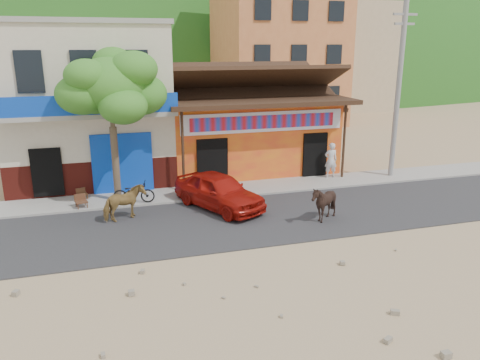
{
  "coord_description": "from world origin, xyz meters",
  "views": [
    {
      "loc": [
        -4.93,
        -12.85,
        6.2
      ],
      "look_at": [
        -0.27,
        3.0,
        1.4
      ],
      "focal_mm": 35.0,
      "sensor_mm": 36.0,
      "label": 1
    }
  ],
  "objects_px": {
    "scooter": "(134,192)",
    "cafe_chair_right": "(81,196)",
    "cow_tan": "(124,203)",
    "cow_dark": "(324,203)",
    "pedestrian": "(331,160)",
    "utility_pole": "(398,91)",
    "cafe_chair_left": "(82,189)",
    "red_car": "(219,191)",
    "tree": "(113,127)"
  },
  "relations": [
    {
      "from": "pedestrian",
      "to": "cafe_chair_right",
      "type": "distance_m",
      "value": 11.3
    },
    {
      "from": "cow_dark",
      "to": "pedestrian",
      "type": "height_order",
      "value": "pedestrian"
    },
    {
      "from": "tree",
      "to": "cafe_chair_right",
      "type": "xyz_separation_m",
      "value": [
        -1.4,
        -0.5,
        -2.54
      ]
    },
    {
      "from": "cafe_chair_left",
      "to": "cafe_chair_right",
      "type": "relative_size",
      "value": 0.87
    },
    {
      "from": "red_car",
      "to": "tree",
      "type": "bearing_deg",
      "value": 127.14
    },
    {
      "from": "cow_tan",
      "to": "cow_dark",
      "type": "bearing_deg",
      "value": -131.98
    },
    {
      "from": "cow_tan",
      "to": "cafe_chair_right",
      "type": "bearing_deg",
      "value": 18.82
    },
    {
      "from": "scooter",
      "to": "cow_tan",
      "type": "bearing_deg",
      "value": 176.29
    },
    {
      "from": "cow_dark",
      "to": "cafe_chair_left",
      "type": "relative_size",
      "value": 1.67
    },
    {
      "from": "cow_tan",
      "to": "scooter",
      "type": "distance_m",
      "value": 1.69
    },
    {
      "from": "red_car",
      "to": "cafe_chair_left",
      "type": "distance_m",
      "value": 5.69
    },
    {
      "from": "utility_pole",
      "to": "cafe_chair_left",
      "type": "distance_m",
      "value": 14.65
    },
    {
      "from": "utility_pole",
      "to": "cafe_chair_right",
      "type": "height_order",
      "value": "utility_pole"
    },
    {
      "from": "tree",
      "to": "utility_pole",
      "type": "height_order",
      "value": "utility_pole"
    },
    {
      "from": "cow_dark",
      "to": "red_car",
      "type": "xyz_separation_m",
      "value": [
        -3.29,
        2.41,
        0.02
      ]
    },
    {
      "from": "scooter",
      "to": "pedestrian",
      "type": "relative_size",
      "value": 0.98
    },
    {
      "from": "scooter",
      "to": "cafe_chair_right",
      "type": "relative_size",
      "value": 1.76
    },
    {
      "from": "cow_tan",
      "to": "pedestrian",
      "type": "xyz_separation_m",
      "value": [
        9.67,
        2.84,
        0.27
      ]
    },
    {
      "from": "utility_pole",
      "to": "scooter",
      "type": "distance_m",
      "value": 12.73
    },
    {
      "from": "pedestrian",
      "to": "tree",
      "type": "bearing_deg",
      "value": 12.6
    },
    {
      "from": "cow_dark",
      "to": "cafe_chair_left",
      "type": "xyz_separation_m",
      "value": [
        -8.45,
        4.82,
        -0.19
      ]
    },
    {
      "from": "red_car",
      "to": "scooter",
      "type": "height_order",
      "value": "red_car"
    },
    {
      "from": "red_car",
      "to": "cafe_chair_left",
      "type": "height_order",
      "value": "red_car"
    },
    {
      "from": "tree",
      "to": "pedestrian",
      "type": "relative_size",
      "value": 3.61
    },
    {
      "from": "utility_pole",
      "to": "cow_dark",
      "type": "xyz_separation_m",
      "value": [
        -5.75,
        -4.44,
        -3.4
      ]
    },
    {
      "from": "tree",
      "to": "utility_pole",
      "type": "relative_size",
      "value": 0.75
    },
    {
      "from": "pedestrian",
      "to": "cafe_chair_left",
      "type": "height_order",
      "value": "pedestrian"
    },
    {
      "from": "tree",
      "to": "scooter",
      "type": "xyz_separation_m",
      "value": [
        0.6,
        -0.5,
        -2.57
      ]
    },
    {
      "from": "tree",
      "to": "pedestrian",
      "type": "height_order",
      "value": "tree"
    },
    {
      "from": "cow_tan",
      "to": "scooter",
      "type": "height_order",
      "value": "cow_tan"
    },
    {
      "from": "utility_pole",
      "to": "cafe_chair_right",
      "type": "relative_size",
      "value": 8.62
    },
    {
      "from": "tree",
      "to": "pedestrian",
      "type": "distance_m",
      "value": 10.09
    },
    {
      "from": "cow_tan",
      "to": "cow_dark",
      "type": "distance_m",
      "value": 7.2
    },
    {
      "from": "scooter",
      "to": "cow_dark",
      "type": "bearing_deg",
      "value": -108.63
    },
    {
      "from": "cow_dark",
      "to": "cow_tan",
      "type": "bearing_deg",
      "value": -98.45
    },
    {
      "from": "scooter",
      "to": "cafe_chair_left",
      "type": "xyz_separation_m",
      "value": [
        -2.0,
        1.08,
        -0.02
      ]
    },
    {
      "from": "cafe_chair_right",
      "to": "pedestrian",
      "type": "bearing_deg",
      "value": -8.18
    },
    {
      "from": "utility_pole",
      "to": "red_car",
      "type": "xyz_separation_m",
      "value": [
        -9.04,
        -2.02,
        -3.38
      ]
    },
    {
      "from": "tree",
      "to": "cow_dark",
      "type": "distance_m",
      "value": 8.57
    },
    {
      "from": "red_car",
      "to": "scooter",
      "type": "relative_size",
      "value": 2.5
    },
    {
      "from": "pedestrian",
      "to": "cafe_chair_right",
      "type": "relative_size",
      "value": 1.79
    },
    {
      "from": "utility_pole",
      "to": "pedestrian",
      "type": "relative_size",
      "value": 4.81
    },
    {
      "from": "red_car",
      "to": "cafe_chair_right",
      "type": "distance_m",
      "value": 5.32
    },
    {
      "from": "utility_pole",
      "to": "pedestrian",
      "type": "xyz_separation_m",
      "value": [
        -2.97,
        0.51,
        -3.17
      ]
    },
    {
      "from": "utility_pole",
      "to": "cafe_chair_left",
      "type": "relative_size",
      "value": 9.85
    },
    {
      "from": "tree",
      "to": "red_car",
      "type": "xyz_separation_m",
      "value": [
        3.76,
        -1.82,
        -2.38
      ]
    },
    {
      "from": "tree",
      "to": "red_car",
      "type": "relative_size",
      "value": 1.47
    },
    {
      "from": "cow_dark",
      "to": "cafe_chair_left",
      "type": "distance_m",
      "value": 9.73
    },
    {
      "from": "scooter",
      "to": "cafe_chair_right",
      "type": "height_order",
      "value": "cafe_chair_right"
    },
    {
      "from": "red_car",
      "to": "cafe_chair_left",
      "type": "xyz_separation_m",
      "value": [
        -5.16,
        2.4,
        -0.21
      ]
    }
  ]
}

